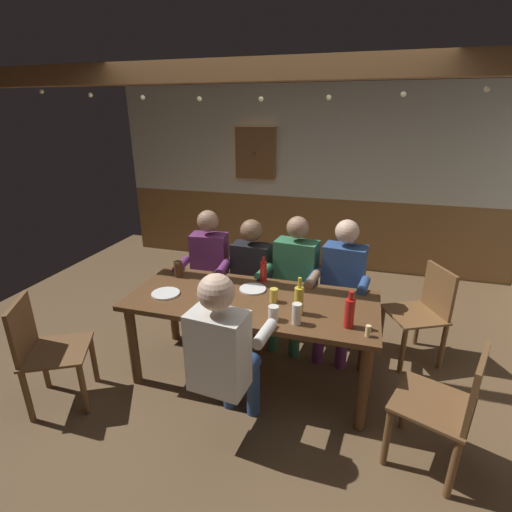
{
  "coord_description": "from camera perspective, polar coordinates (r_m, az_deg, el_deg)",
  "views": [
    {
      "loc": [
        0.79,
        -2.55,
        2.13
      ],
      "look_at": [
        0.0,
        0.16,
        1.06
      ],
      "focal_mm": 26.61,
      "sensor_mm": 36.0,
      "label": 1
    }
  ],
  "objects": [
    {
      "name": "chair_empty_far_end",
      "position": [
        2.71,
        26.84,
        -19.45
      ],
      "size": [
        0.57,
        0.57,
        0.88
      ],
      "rotation": [
        0.0,
        0.0,
        1.21
      ],
      "color": "brown",
      "rests_on": "ground_plane"
    },
    {
      "name": "table_candle",
      "position": [
        2.65,
        16.49,
        -10.76
      ],
      "size": [
        0.04,
        0.04,
        0.08
      ],
      "primitive_type": "cylinder",
      "color": "#F9E08C",
      "rests_on": "dining_table"
    },
    {
      "name": "ground_plane",
      "position": [
        3.41,
        -0.8,
        -17.88
      ],
      "size": [
        6.6,
        6.6,
        0.0
      ],
      "primitive_type": "plane",
      "color": "brown"
    },
    {
      "name": "person_3",
      "position": [
        3.55,
        12.69,
        -3.85
      ],
      "size": [
        0.55,
        0.57,
        1.25
      ],
      "rotation": [
        0.0,
        0.0,
        3.01
      ],
      "color": "#2D4C84",
      "rests_on": "ground_plane"
    },
    {
      "name": "person_2",
      "position": [
        3.6,
        5.68,
        -3.01
      ],
      "size": [
        0.57,
        0.55,
        1.25
      ],
      "rotation": [
        0.0,
        0.0,
        3.02
      ],
      "color": "#33724C",
      "rests_on": "ground_plane"
    },
    {
      "name": "bottle_0",
      "position": [
        2.69,
        13.88,
        -8.21
      ],
      "size": [
        0.07,
        0.07,
        0.27
      ],
      "color": "red",
      "rests_on": "dining_table"
    },
    {
      "name": "plate_1",
      "position": [
        3.19,
        -13.43,
        -5.5
      ],
      "size": [
        0.23,
        0.23,
        0.01
      ],
      "primitive_type": "cylinder",
      "color": "white",
      "rests_on": "dining_table"
    },
    {
      "name": "chair_empty_near_right",
      "position": [
        3.31,
        -29.16,
        -12.17
      ],
      "size": [
        0.59,
        0.59,
        0.88
      ],
      "rotation": [
        0.0,
        0.0,
        -1.09
      ],
      "color": "brown",
      "rests_on": "ground_plane"
    },
    {
      "name": "pint_glass_1",
      "position": [
        2.91,
        -5.73,
        -6.65
      ],
      "size": [
        0.07,
        0.07,
        0.11
      ],
      "primitive_type": "cylinder",
      "color": "white",
      "rests_on": "dining_table"
    },
    {
      "name": "pint_glass_3",
      "position": [
        2.73,
        2.65,
        -8.58
      ],
      "size": [
        0.08,
        0.08,
        0.11
      ],
      "primitive_type": "cylinder",
      "color": "white",
      "rests_on": "dining_table"
    },
    {
      "name": "ceiling_beam",
      "position": [
        3.01,
        1.06,
        26.24
      ],
      "size": [
        4.95,
        0.14,
        0.16
      ],
      "primitive_type": "cube",
      "color": "brown"
    },
    {
      "name": "pint_glass_4",
      "position": [
        2.68,
        6.13,
        -8.63
      ],
      "size": [
        0.07,
        0.07,
        0.15
      ],
      "primitive_type": "cylinder",
      "color": "white",
      "rests_on": "dining_table"
    },
    {
      "name": "bottle_2",
      "position": [
        3.31,
        1.12,
        -2.31
      ],
      "size": [
        0.06,
        0.06,
        0.23
      ],
      "color": "red",
      "rests_on": "dining_table"
    },
    {
      "name": "string_lights",
      "position": [
        2.95,
        0.76,
        23.15
      ],
      "size": [
        3.89,
        0.04,
        0.11
      ],
      "color": "#F9EAB2"
    },
    {
      "name": "person_0",
      "position": [
        3.83,
        -7.28,
        -1.67
      ],
      "size": [
        0.52,
        0.54,
        1.24
      ],
      "rotation": [
        0.0,
        0.0,
        3.25
      ],
      "color": "#6B2D66",
      "rests_on": "ground_plane"
    },
    {
      "name": "dining_table",
      "position": [
        3.09,
        -0.63,
        -8.04
      ],
      "size": [
        1.97,
        0.85,
        0.74
      ],
      "color": "brown",
      "rests_on": "ground_plane"
    },
    {
      "name": "person_4",
      "position": [
        2.53,
        -4.93,
        -13.89
      ],
      "size": [
        0.53,
        0.56,
        1.25
      ],
      "rotation": [
        0.0,
        0.0,
        -0.11
      ],
      "color": "silver",
      "rests_on": "ground_plane"
    },
    {
      "name": "chair_empty_near_left",
      "position": [
        3.72,
        23.82,
        -7.58
      ],
      "size": [
        0.59,
        0.59,
        0.88
      ],
      "rotation": [
        0.0,
        0.0,
        -4.25
      ],
      "color": "brown",
      "rests_on": "ground_plane"
    },
    {
      "name": "pint_glass_0",
      "position": [
        2.97,
        2.7,
        -5.92
      ],
      "size": [
        0.07,
        0.07,
        0.11
      ],
      "primitive_type": "cylinder",
      "color": "#E5C64C",
      "rests_on": "dining_table"
    },
    {
      "name": "wall_dart_cabinet",
      "position": [
        5.47,
        -0.04,
        15.24
      ],
      "size": [
        0.56,
        0.15,
        0.7
      ],
      "color": "brown"
    },
    {
      "name": "pint_glass_2",
      "position": [
        3.48,
        -11.6,
        -1.94
      ],
      "size": [
        0.08,
        0.08,
        0.14
      ],
      "primitive_type": "cylinder",
      "color": "#4C2D19",
      "rests_on": "dining_table"
    },
    {
      "name": "back_wall_wainscot",
      "position": [
        5.65,
        7.53,
        3.81
      ],
      "size": [
        5.5,
        0.12,
        1.01
      ],
      "primitive_type": "cube",
      "color": "brown",
      "rests_on": "ground_plane"
    },
    {
      "name": "bottle_1",
      "position": [
        2.8,
        6.47,
        -6.57
      ],
      "size": [
        0.07,
        0.07,
        0.29
      ],
      "color": "gold",
      "rests_on": "dining_table"
    },
    {
      "name": "plate_0",
      "position": [
        3.18,
        -0.49,
        -4.99
      ],
      "size": [
        0.22,
        0.22,
        0.01
      ],
      "primitive_type": "cylinder",
      "color": "white",
      "rests_on": "dining_table"
    },
    {
      "name": "back_wall_upper",
      "position": [
        5.43,
        8.16,
        16.53
      ],
      "size": [
        5.5,
        0.12,
        1.49
      ],
      "primitive_type": "cube",
      "color": "beige"
    },
    {
      "name": "person_1",
      "position": [
        3.69,
        -1.16,
        -2.87
      ],
      "size": [
        0.53,
        0.55,
        1.18
      ],
      "rotation": [
        0.0,
        0.0,
        3.08
      ],
      "color": "black",
      "rests_on": "ground_plane"
    }
  ]
}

